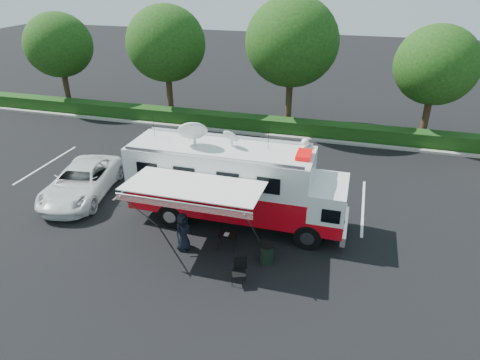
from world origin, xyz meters
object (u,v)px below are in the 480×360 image
object	(u,v)px
white_suv	(84,196)
folding_table	(227,236)
trash_bin	(267,253)
command_truck	(235,184)

from	to	relation	value
white_suv	folding_table	world-z (taller)	white_suv
white_suv	trash_bin	world-z (taller)	trash_bin
white_suv	trash_bin	bearing A→B (deg)	-25.45
white_suv	trash_bin	distance (m)	10.50
white_suv	folding_table	distance (m)	8.69
command_truck	trash_bin	xyz separation A→B (m)	(2.03, -2.52, -1.53)
command_truck	white_suv	size ratio (longest dim) A/B	1.68
command_truck	white_suv	world-z (taller)	command_truck
folding_table	trash_bin	size ratio (longest dim) A/B	0.91
command_truck	folding_table	xyz separation A→B (m)	(0.27, -2.06, -1.35)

